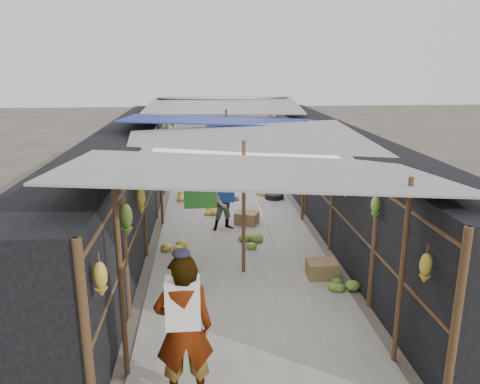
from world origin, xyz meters
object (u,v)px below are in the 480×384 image
object	(u,v)px
crate_near	(247,218)
vendor_seated	(264,168)
black_basin	(274,196)
shopper_blue	(226,202)
vendor_elderly	(184,329)

from	to	relation	value
crate_near	vendor_seated	world-z (taller)	vendor_seated
crate_near	vendor_seated	bearing A→B (deg)	100.06
black_basin	shopper_blue	bearing A→B (deg)	-121.63
vendor_elderly	vendor_seated	world-z (taller)	vendor_elderly
vendor_seated	crate_near	bearing A→B (deg)	-34.79
vendor_elderly	vendor_seated	xyz separation A→B (m)	(2.35, 10.63, -0.45)
black_basin	shopper_blue	distance (m)	3.08
crate_near	vendor_elderly	distance (m)	6.49
black_basin	shopper_blue	xyz separation A→B (m)	(-1.59, -2.57, 0.61)
crate_near	shopper_blue	bearing A→B (deg)	-124.95
crate_near	vendor_elderly	xyz separation A→B (m)	(-1.35, -6.30, 0.78)
crate_near	shopper_blue	distance (m)	0.83
black_basin	vendor_elderly	distance (m)	8.90
shopper_blue	vendor_seated	distance (m)	4.93
crate_near	vendor_seated	xyz separation A→B (m)	(1.00, 4.34, 0.33)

